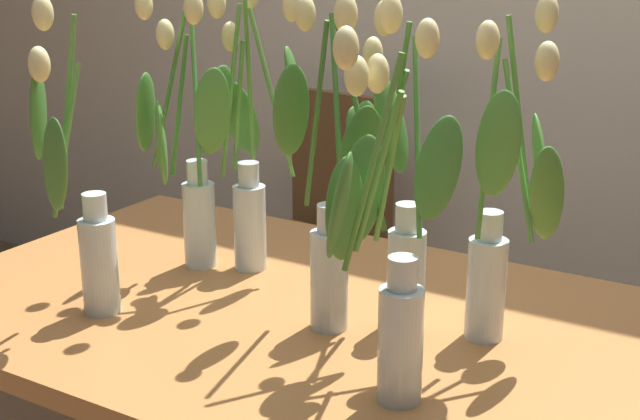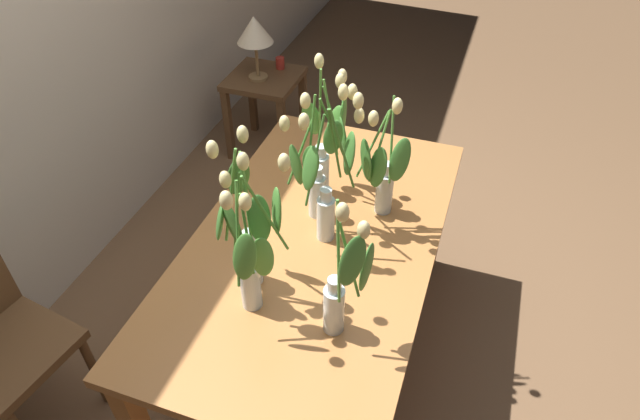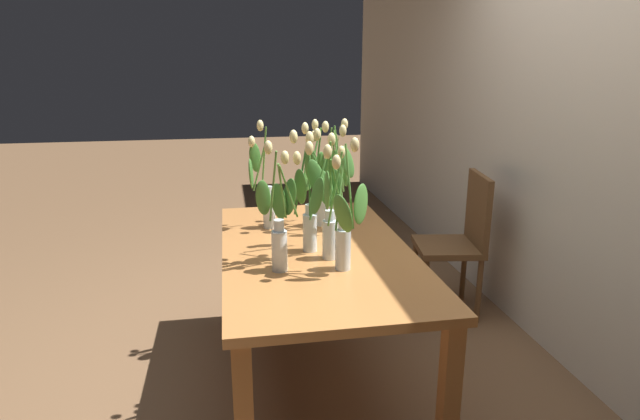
{
  "view_description": "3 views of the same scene",
  "coord_description": "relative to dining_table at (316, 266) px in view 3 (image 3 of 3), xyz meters",
  "views": [
    {
      "loc": [
        0.76,
        -1.28,
        1.41
      ],
      "look_at": [
        0.01,
        -0.05,
        0.96
      ],
      "focal_mm": 49.35,
      "sensor_mm": 36.0,
      "label": 1
    },
    {
      "loc": [
        -1.43,
        -0.51,
        2.19
      ],
      "look_at": [
        0.01,
        -0.02,
        0.88
      ],
      "focal_mm": 30.95,
      "sensor_mm": 36.0,
      "label": 2
    },
    {
      "loc": [
        2.39,
        -0.4,
        1.63
      ],
      "look_at": [
        -0.07,
        0.03,
        0.91
      ],
      "focal_mm": 29.84,
      "sensor_mm": 36.0,
      "label": 3
    }
  ],
  "objects": [
    {
      "name": "tulip_vase_0",
      "position": [
        0.21,
        -0.2,
        0.29
      ],
      "size": [
        0.17,
        0.21,
        0.56
      ],
      "color": "silver",
      "rests_on": "dining_table"
    },
    {
      "name": "room_wall_rear",
      "position": [
        0.0,
        1.41,
        0.7
      ],
      "size": [
        9.0,
        0.1,
        2.7
      ],
      "primitive_type": "cube",
      "color": "beige",
      "rests_on": "ground"
    },
    {
      "name": "ground_plane",
      "position": [
        0.0,
        0.0,
        -0.65
      ],
      "size": [
        18.0,
        18.0,
        0.0
      ],
      "primitive_type": "plane",
      "color": "brown"
    },
    {
      "name": "dining_chair",
      "position": [
        -0.65,
        1.05,
        -0.12
      ],
      "size": [
        0.46,
        0.46,
        0.93
      ],
      "color": "brown",
      "rests_on": "ground"
    },
    {
      "name": "tulip_vase_2",
      "position": [
        0.3,
        0.06,
        0.3
      ],
      "size": [
        0.16,
        0.2,
        0.59
      ],
      "color": "silver",
      "rests_on": "dining_table"
    },
    {
      "name": "dining_table",
      "position": [
        0.0,
        0.0,
        0.0
      ],
      "size": [
        1.6,
        0.9,
        0.74
      ],
      "color": "#B7753D",
      "rests_on": "ground"
    },
    {
      "name": "tulip_vase_3",
      "position": [
        -0.37,
        0.07,
        0.3
      ],
      "size": [
        0.26,
        0.15,
        0.58
      ],
      "color": "silver",
      "rests_on": "dining_table"
    },
    {
      "name": "tulip_vase_4",
      "position": [
        -0.28,
        0.14,
        0.33
      ],
      "size": [
        0.22,
        0.22,
        0.59
      ],
      "color": "silver",
      "rests_on": "dining_table"
    },
    {
      "name": "tulip_vase_5",
      "position": [
        0.12,
        0.03,
        0.3
      ],
      "size": [
        0.27,
        0.21,
        0.57
      ],
      "color": "silver",
      "rests_on": "dining_table"
    },
    {
      "name": "tulip_vase_6",
      "position": [
        0.04,
        -0.04,
        0.32
      ],
      "size": [
        0.27,
        0.17,
        0.59
      ],
      "color": "silver",
      "rests_on": "dining_table"
    },
    {
      "name": "tulip_vase_1",
      "position": [
        -0.38,
        -0.22,
        0.28
      ],
      "size": [
        0.16,
        0.15,
        0.58
      ],
      "color": "silver",
      "rests_on": "dining_table"
    }
  ]
}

